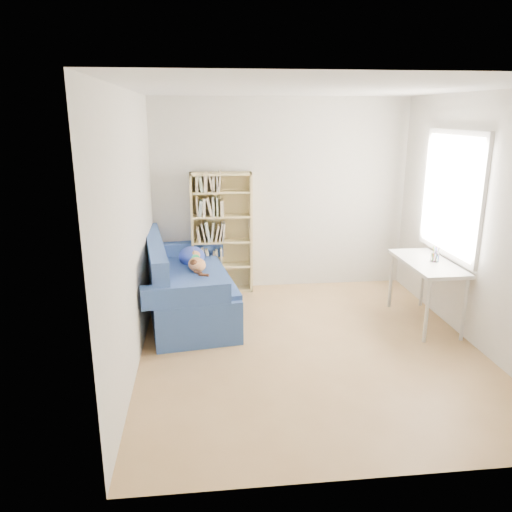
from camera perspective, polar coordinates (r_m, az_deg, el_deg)
The scene contains 6 objects.
ground at distance 5.40m, azimuth 6.07°, elevation -10.24°, with size 4.00×4.00×0.00m, color #A07748.
room_shell at distance 4.96m, azimuth 7.66°, elevation 7.22°, with size 3.54×4.04×2.62m.
sofa at distance 6.10m, azimuth -8.12°, elevation -3.55°, with size 1.18×2.06×0.96m.
bookshelf at distance 6.79m, azimuth -3.93°, elevation 2.10°, with size 0.82×0.25×1.64m.
desk at distance 6.06m, azimuth 18.98°, elevation -1.31°, with size 0.52×1.14×0.75m.
pen_cup at distance 6.04m, azimuth 19.79°, elevation 0.02°, with size 0.09×0.09×0.18m.
Camera 1 is at (-1.09, -4.73, 2.38)m, focal length 35.00 mm.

